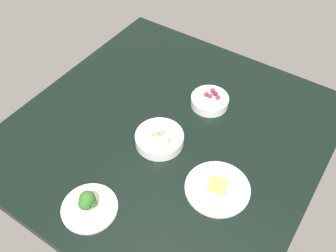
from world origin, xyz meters
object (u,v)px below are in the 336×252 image
at_px(plate_broccoli, 89,205).
at_px(plate_cheese, 217,188).
at_px(bowl_peas, 159,138).
at_px(bowl_berries, 210,100).

bearing_deg(plate_broccoli, plate_cheese, 133.92).
relative_size(plate_cheese, bowl_peas, 1.22).
bearing_deg(plate_broccoli, bowl_berries, 172.54).
bearing_deg(bowl_berries, plate_broccoli, -7.46).
xyz_separation_m(bowl_berries, plate_broccoli, (0.63, -0.08, 0.00)).
bearing_deg(plate_cheese, bowl_berries, -146.82).
xyz_separation_m(bowl_berries, plate_cheese, (0.34, 0.22, -0.01)).
bearing_deg(plate_cheese, plate_broccoli, -46.08).
xyz_separation_m(bowl_berries, bowl_peas, (0.28, -0.05, 0.00)).
relative_size(bowl_berries, plate_cheese, 0.70).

